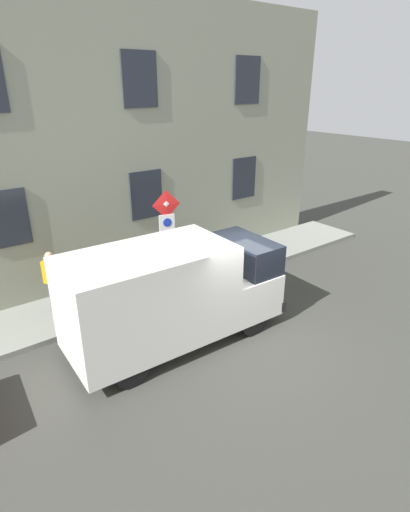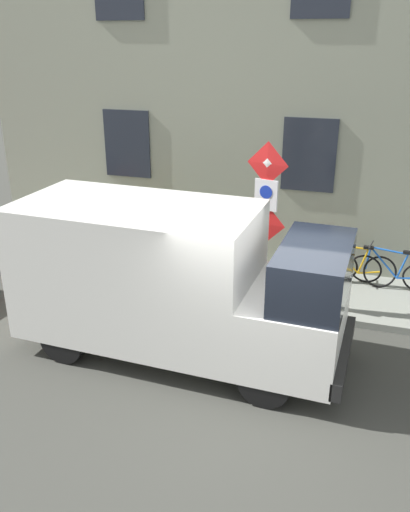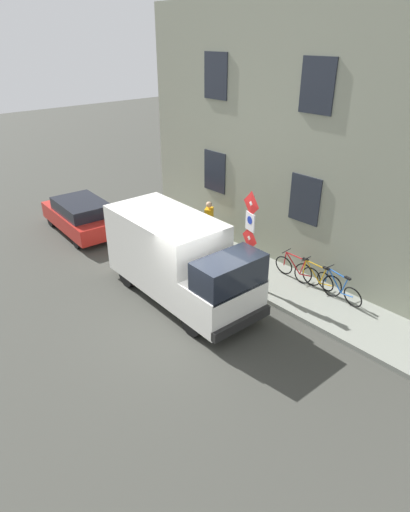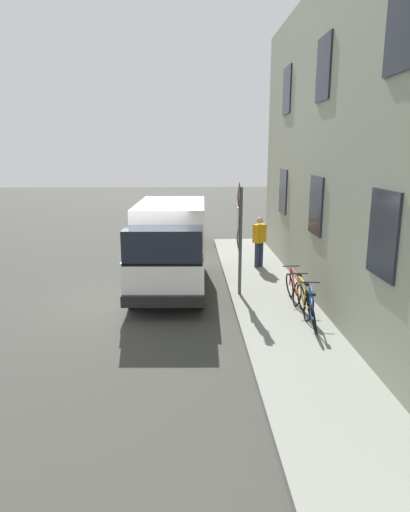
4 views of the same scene
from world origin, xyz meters
name	(u,v)px [view 3 (image 3 of 4)]	position (x,y,z in m)	size (l,w,h in m)	color
ground_plane	(195,328)	(0.00, 0.00, 0.00)	(80.00, 80.00, 0.00)	#393A34
sidewalk_slab	(277,283)	(3.49, 0.00, 0.07)	(2.16, 16.89, 0.14)	gray
building_facade	(317,150)	(4.92, 0.00, 4.14)	(0.75, 14.89, 8.28)	gray
sign_post_stacked	(250,229)	(2.61, 0.48, 2.05)	(0.20, 0.55, 2.98)	#474C47
delivery_van	(178,258)	(0.71, 1.57, 1.33)	(2.19, 5.40, 2.50)	white
parked_hatchback	(81,215)	(0.85, 7.97, 0.73)	(2.04, 4.12, 1.38)	#AD211B
bicycle_blue	(339,288)	(4.02, -1.89, 0.51)	(0.50, 1.71, 0.89)	black
bicycle_orange	(317,278)	(4.02, -1.13, 0.51)	(0.46, 1.71, 0.89)	black
bicycle_red	(297,269)	(4.02, -0.37, 0.51)	(0.46, 1.71, 0.89)	black
pedestrian	(209,222)	(3.66, 3.43, 1.07)	(0.48, 0.44, 1.72)	#262B47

